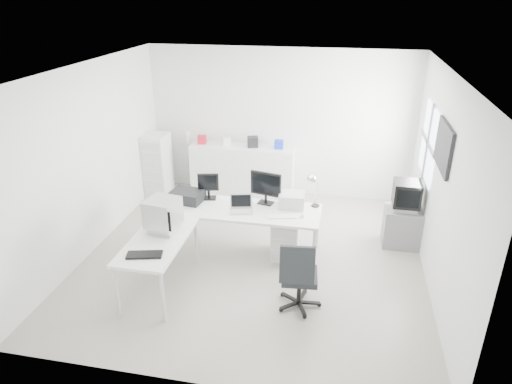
% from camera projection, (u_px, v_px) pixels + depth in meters
% --- Properties ---
extents(floor, '(5.00, 5.00, 0.01)m').
position_uv_depth(floor, '(253.00, 257.00, 6.96)').
color(floor, beige).
rests_on(floor, ground).
extents(ceiling, '(5.00, 5.00, 0.01)m').
position_uv_depth(ceiling, '(253.00, 70.00, 5.81)').
color(ceiling, white).
rests_on(ceiling, back_wall).
extents(back_wall, '(5.00, 0.02, 2.80)m').
position_uv_depth(back_wall, '(280.00, 124.00, 8.62)').
color(back_wall, silver).
rests_on(back_wall, floor).
extents(left_wall, '(0.02, 5.00, 2.80)m').
position_uv_depth(left_wall, '(90.00, 160.00, 6.83)').
color(left_wall, silver).
rests_on(left_wall, floor).
extents(right_wall, '(0.02, 5.00, 2.80)m').
position_uv_depth(right_wall, '(441.00, 186.00, 5.94)').
color(right_wall, silver).
rests_on(right_wall, floor).
extents(window, '(0.02, 1.20, 1.10)m').
position_uv_depth(window, '(428.00, 143.00, 6.93)').
color(window, white).
rests_on(window, right_wall).
extents(wall_picture, '(0.04, 0.90, 0.60)m').
position_uv_depth(wall_picture, '(444.00, 147.00, 5.83)').
color(wall_picture, black).
rests_on(wall_picture, right_wall).
extents(main_desk, '(2.40, 0.80, 0.75)m').
position_uv_depth(main_desk, '(240.00, 231.00, 6.94)').
color(main_desk, silver).
rests_on(main_desk, floor).
extents(side_desk, '(0.70, 1.40, 0.75)m').
position_uv_depth(side_desk, '(160.00, 264.00, 6.11)').
color(side_desk, silver).
rests_on(side_desk, floor).
extents(drawer_pedestal, '(0.40, 0.50, 0.60)m').
position_uv_depth(drawer_pedestal, '(286.00, 238.00, 6.89)').
color(drawer_pedestal, silver).
rests_on(drawer_pedestal, floor).
extents(inkjet_printer, '(0.52, 0.43, 0.17)m').
position_uv_depth(inkjet_printer, '(187.00, 196.00, 6.99)').
color(inkjet_printer, black).
rests_on(inkjet_printer, main_desk).
extents(lcd_monitor_small, '(0.35, 0.25, 0.40)m').
position_uv_depth(lcd_monitor_small, '(208.00, 187.00, 7.03)').
color(lcd_monitor_small, black).
rests_on(lcd_monitor_small, main_desk).
extents(lcd_monitor_large, '(0.52, 0.30, 0.50)m').
position_uv_depth(lcd_monitor_large, '(266.00, 188.00, 6.85)').
color(lcd_monitor_large, black).
rests_on(lcd_monitor_large, main_desk).
extents(laptop, '(0.37, 0.37, 0.20)m').
position_uv_depth(laptop, '(241.00, 206.00, 6.65)').
color(laptop, '#B7B7BA').
rests_on(laptop, main_desk).
extents(white_keyboard, '(0.42, 0.21, 0.02)m').
position_uv_depth(white_keyboard, '(281.00, 216.00, 6.54)').
color(white_keyboard, silver).
rests_on(white_keyboard, main_desk).
extents(white_mouse, '(0.06, 0.06, 0.06)m').
position_uv_depth(white_mouse, '(303.00, 215.00, 6.52)').
color(white_mouse, silver).
rests_on(white_mouse, main_desk).
extents(laser_printer, '(0.40, 0.35, 0.21)m').
position_uv_depth(laser_printer, '(292.00, 200.00, 6.81)').
color(laser_printer, silver).
rests_on(laser_printer, main_desk).
extents(desk_lamp, '(0.20, 0.20, 0.47)m').
position_uv_depth(desk_lamp, '(316.00, 192.00, 6.76)').
color(desk_lamp, silver).
rests_on(desk_lamp, main_desk).
extents(crt_monitor, '(0.48, 0.48, 0.48)m').
position_uv_depth(crt_monitor, '(163.00, 215.00, 6.08)').
color(crt_monitor, '#B7B7BA').
rests_on(crt_monitor, side_desk).
extents(black_keyboard, '(0.46, 0.27, 0.03)m').
position_uv_depth(black_keyboard, '(145.00, 255.00, 5.59)').
color(black_keyboard, black).
rests_on(black_keyboard, side_desk).
extents(office_chair, '(0.62, 0.62, 0.99)m').
position_uv_depth(office_chair, '(300.00, 273.00, 5.70)').
color(office_chair, '#222426').
rests_on(office_chair, floor).
extents(tv_cabinet, '(0.57, 0.46, 0.62)m').
position_uv_depth(tv_cabinet, '(402.00, 227.00, 7.18)').
color(tv_cabinet, slate).
rests_on(tv_cabinet, floor).
extents(crt_tv, '(0.50, 0.48, 0.45)m').
position_uv_depth(crt_tv, '(406.00, 196.00, 6.96)').
color(crt_tv, black).
rests_on(crt_tv, tv_cabinet).
extents(sideboard, '(1.99, 0.50, 1.00)m').
position_uv_depth(sideboard, '(243.00, 170.00, 8.88)').
color(sideboard, silver).
rests_on(sideboard, floor).
extents(clutter_box_a, '(0.18, 0.16, 0.16)m').
position_uv_depth(clutter_box_a, '(202.00, 140.00, 8.78)').
color(clutter_box_a, red).
rests_on(clutter_box_a, sideboard).
extents(clutter_box_b, '(0.18, 0.16, 0.15)m').
position_uv_depth(clutter_box_b, '(227.00, 141.00, 8.69)').
color(clutter_box_b, silver).
rests_on(clutter_box_b, sideboard).
extents(clutter_box_c, '(0.24, 0.23, 0.20)m').
position_uv_depth(clutter_box_c, '(253.00, 142.00, 8.59)').
color(clutter_box_c, black).
rests_on(clutter_box_c, sideboard).
extents(clutter_box_d, '(0.16, 0.14, 0.16)m').
position_uv_depth(clutter_box_d, '(279.00, 144.00, 8.51)').
color(clutter_box_d, '#1A35B7').
rests_on(clutter_box_d, sideboard).
extents(clutter_bottle, '(0.07, 0.07, 0.22)m').
position_uv_depth(clutter_bottle, '(188.00, 137.00, 8.86)').
color(clutter_bottle, silver).
rests_on(clutter_bottle, sideboard).
extents(filing_cabinet, '(0.43, 0.51, 1.23)m').
position_uv_depth(filing_cabinet, '(158.00, 165.00, 8.81)').
color(filing_cabinet, silver).
rests_on(filing_cabinet, floor).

